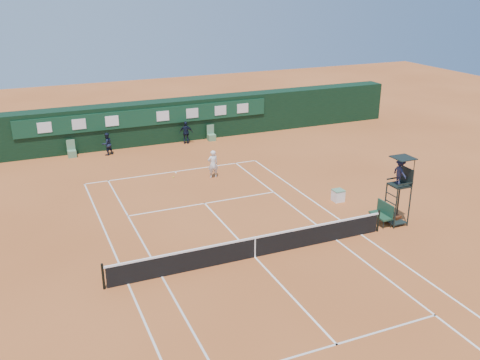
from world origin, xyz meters
The scene contains 14 objects.
ground centered at (0.00, 0.00, 0.00)m, with size 90.00×90.00×0.00m, color #BD602C.
court_lines centered at (0.00, 0.00, 0.01)m, with size 11.05×23.85×0.01m.
tennis_net centered at (0.00, 0.00, 0.51)m, with size 12.90×0.10×1.10m.
back_wall centered at (0.00, 18.74, 1.51)m, with size 40.00×1.65×3.00m.
linesman_chair_left centered at (-5.50, 17.48, 0.32)m, with size 0.55×0.50×1.15m.
linesman_chair_right centered at (4.50, 17.48, 0.32)m, with size 0.55×0.50×1.15m.
umpire_chair centered at (7.69, 0.33, 2.46)m, with size 0.96×0.95×3.42m.
player_bench centered at (7.12, 0.62, 0.60)m, with size 0.56×1.20×1.10m.
tennis_bag centered at (7.84, 0.78, 0.16)m, with size 0.38×0.87×0.33m, color black.
cooler centered at (6.73, 3.89, 0.33)m, with size 0.57×0.57×0.65m.
tennis_ball centered at (-0.39, 10.91, 0.04)m, with size 0.07×0.07×0.07m, color #C2D932.
player centered at (1.83, 9.99, 0.85)m, with size 0.62×0.41×1.71m, color white.
ball_kid_left centered at (-3.21, 16.98, 0.78)m, with size 0.75×0.59×1.55m, color black.
ball_kid_right centered at (2.54, 17.42, 0.83)m, with size 0.97×0.40×1.65m, color black.
Camera 1 is at (-8.61, -18.45, 11.20)m, focal length 40.00 mm.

